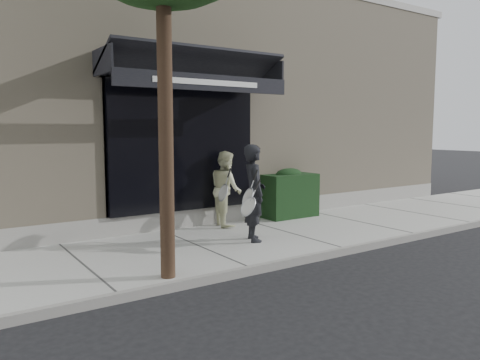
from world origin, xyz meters
TOP-DOWN VIEW (x-y plane):
  - ground at (0.00, 0.00)m, footprint 80.00×80.00m
  - sidewalk at (0.00, 0.00)m, footprint 20.00×3.00m
  - curb at (0.00, -1.55)m, footprint 20.00×0.10m
  - building_facade at (-0.01, 4.96)m, footprint 14.30×8.04m
  - hedge at (1.10, 1.25)m, footprint 1.30×0.70m
  - pedestrian_front at (-0.97, -0.22)m, footprint 0.83×0.94m
  - pedestrian_back at (-0.67, 1.20)m, footprint 0.78×0.90m

SIDE VIEW (x-z plane):
  - ground at x=0.00m, z-range 0.00..0.00m
  - sidewalk at x=0.00m, z-range 0.00..0.12m
  - curb at x=0.00m, z-range 0.00..0.14m
  - hedge at x=1.10m, z-range 0.09..1.23m
  - pedestrian_back at x=-0.67m, z-range 0.12..1.71m
  - pedestrian_front at x=-0.97m, z-range 0.12..1.88m
  - building_facade at x=-0.01m, z-range -0.08..5.56m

